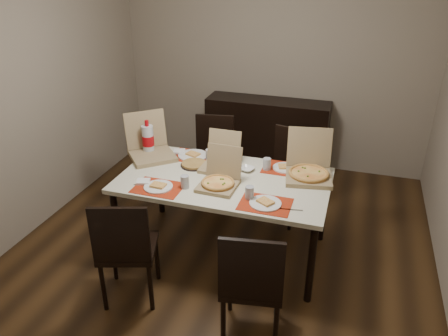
{
  "coord_description": "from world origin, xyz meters",
  "views": [
    {
      "loc": [
        1.03,
        -3.25,
        2.49
      ],
      "look_at": [
        0.02,
        -0.06,
        0.85
      ],
      "focal_mm": 35.0,
      "sensor_mm": 36.0,
      "label": 1
    }
  ],
  "objects": [
    {
      "name": "setting_far_left",
      "position": [
        -0.37,
        0.28,
        0.77
      ],
      "size": [
        0.52,
        0.3,
        0.11
      ],
      "color": "#B2250B",
      "rests_on": "dining_table"
    },
    {
      "name": "chair_far_right",
      "position": [
        0.44,
        0.74,
        0.51
      ],
      "size": [
        0.52,
        0.52,
        0.93
      ],
      "color": "black",
      "rests_on": "ground"
    },
    {
      "name": "room_walls",
      "position": [
        0.0,
        0.43,
        1.73
      ],
      "size": [
        3.84,
        4.02,
        2.62
      ],
      "color": "gray",
      "rests_on": "ground"
    },
    {
      "name": "pizza_box_left",
      "position": [
        -0.79,
        0.17,
        0.81
      ],
      "size": [
        0.58,
        0.59,
        0.4
      ],
      "color": "#917A54",
      "rests_on": "dining_table"
    },
    {
      "name": "setting_far_right",
      "position": [
        0.45,
        0.26,
        0.77
      ],
      "size": [
        0.41,
        0.3,
        0.11
      ],
      "color": "#B2250B",
      "rests_on": "dining_table"
    },
    {
      "name": "setting_near_left",
      "position": [
        -0.41,
        -0.37,
        0.77
      ],
      "size": [
        0.47,
        0.3,
        0.11
      ],
      "color": "#B2250B",
      "rests_on": "dining_table"
    },
    {
      "name": "ground",
      "position": [
        0.0,
        0.0,
        -0.01
      ],
      "size": [
        3.8,
        4.0,
        0.02
      ],
      "primitive_type": "cube",
      "color": "#402913",
      "rests_on": "ground"
    },
    {
      "name": "faina_plate",
      "position": [
        -0.32,
        0.09,
        0.76
      ],
      "size": [
        0.25,
        0.25,
        0.03
      ],
      "color": "black",
      "rests_on": "dining_table"
    },
    {
      "name": "pizza_box_right",
      "position": [
        0.71,
        0.19,
        0.81
      ],
      "size": [
        0.45,
        0.49,
        0.39
      ],
      "color": "#917A54",
      "rests_on": "dining_table"
    },
    {
      "name": "napkin_loose",
      "position": [
        0.04,
        -0.06,
        0.76
      ],
      "size": [
        0.16,
        0.16,
        0.02
      ],
      "primitive_type": "cube",
      "rotation": [
        0.0,
        0.0,
        0.59
      ],
      "color": "white",
      "rests_on": "dining_table"
    },
    {
      "name": "chair_near_left",
      "position": [
        -0.48,
        -0.92,
        0.51
      ],
      "size": [
        0.53,
        0.53,
        0.93
      ],
      "color": "black",
      "rests_on": "ground"
    },
    {
      "name": "pizza_box_extra",
      "position": [
        -0.08,
        0.14,
        0.81
      ],
      "size": [
        0.31,
        0.35,
        0.31
      ],
      "color": "#917A54",
      "rests_on": "dining_table"
    },
    {
      "name": "dining_table",
      "position": [
        0.02,
        -0.06,
        0.68
      ],
      "size": [
        1.8,
        1.0,
        0.75
      ],
      "color": "beige",
      "rests_on": "ground"
    },
    {
      "name": "soda_bottle",
      "position": [
        -0.83,
        0.22,
        0.89
      ],
      "size": [
        0.11,
        0.11,
        0.34
      ],
      "color": "silver",
      "rests_on": "dining_table"
    },
    {
      "name": "chair_near_right",
      "position": [
        0.52,
        -1.01,
        0.51
      ],
      "size": [
        0.48,
        0.48,
        0.93
      ],
      "color": "black",
      "rests_on": "ground"
    },
    {
      "name": "sideboard",
      "position": [
        0.0,
        1.78,
        0.45
      ],
      "size": [
        1.5,
        0.4,
        0.9
      ],
      "primitive_type": "cube",
      "color": "black",
      "rests_on": "ground"
    },
    {
      "name": "setting_near_right",
      "position": [
        0.42,
        -0.37,
        0.77
      ],
      "size": [
        0.49,
        0.3,
        0.11
      ],
      "color": "#B2250B",
      "rests_on": "dining_table"
    },
    {
      "name": "dip_bowl",
      "position": [
        0.17,
        0.14,
        0.77
      ],
      "size": [
        0.16,
        0.16,
        0.03
      ],
      "primitive_type": "imported",
      "rotation": [
        0.0,
        0.0,
        -0.29
      ],
      "color": "white",
      "rests_on": "dining_table"
    },
    {
      "name": "pizza_box_center",
      "position": [
        0.02,
        -0.2,
        0.8
      ],
      "size": [
        0.32,
        0.35,
        0.31
      ],
      "color": "#917A54",
      "rests_on": "dining_table"
    },
    {
      "name": "chair_far_left",
      "position": [
        -0.4,
        0.87,
        0.51
      ],
      "size": [
        0.48,
        0.48,
        0.93
      ],
      "color": "black",
      "rests_on": "ground"
    }
  ]
}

